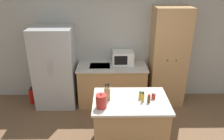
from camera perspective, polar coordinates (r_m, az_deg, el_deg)
wall_back at (r=5.02m, az=5.82°, el=6.89°), size 7.20×0.06×2.60m
refrigerator at (r=4.91m, az=-14.63°, el=0.67°), size 0.86×0.73×1.77m
back_counter at (r=4.96m, az=0.01°, el=-3.67°), size 1.52×0.70×0.91m
pantry_cabinet at (r=4.92m, az=14.43°, el=3.20°), size 0.75×0.60×2.15m
kitchen_island at (r=3.77m, az=4.69°, el=-13.61°), size 1.20×0.85×0.90m
microwave at (r=4.85m, az=2.88°, el=3.29°), size 0.46×0.37×0.28m
knife_block at (r=3.46m, az=-1.28°, el=-6.17°), size 0.09×0.07×0.29m
spice_bottle_tall_dark at (r=3.46m, az=8.09°, el=-7.01°), size 0.04×0.04×0.17m
spice_bottle_short_red at (r=3.46m, az=9.61°, el=-7.41°), size 0.05×0.05×0.14m
spice_bottle_amber_oil at (r=3.54m, az=7.46°, el=-6.56°), size 0.06×0.06×0.13m
spice_bottle_green_herb at (r=3.57m, az=10.80°, el=-6.65°), size 0.06×0.06×0.11m
kettle at (r=3.27m, az=-2.82°, el=-8.16°), size 0.16×0.16×0.24m
fire_extinguisher at (r=5.37m, az=-20.06°, el=-6.37°), size 0.14×0.14×0.40m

